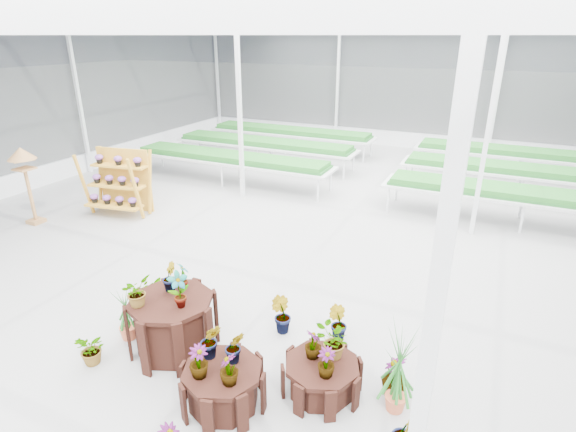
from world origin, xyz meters
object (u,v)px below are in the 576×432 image
at_px(plinth_low, 322,377).
at_px(shelf_rack, 117,183).
at_px(bird_table, 28,186).
at_px(plinth_mid, 223,387).
at_px(plinth_tall, 173,324).

bearing_deg(plinth_low, shelf_rack, 152.14).
relative_size(shelf_rack, bird_table, 0.87).
relative_size(plinth_low, bird_table, 0.53).
distance_m(plinth_mid, shelf_rack, 7.21).
distance_m(plinth_tall, plinth_mid, 1.35).
xyz_separation_m(plinth_mid, plinth_low, (1.00, 0.70, -0.04)).
bearing_deg(plinth_tall, bird_table, 158.51).
bearing_deg(plinth_mid, plinth_tall, 153.43).
bearing_deg(plinth_low, plinth_tall, -177.40).
xyz_separation_m(plinth_low, shelf_rack, (-6.78, 3.58, 0.58)).
height_order(plinth_tall, plinth_low, plinth_tall).
height_order(plinth_tall, bird_table, bird_table).
height_order(shelf_rack, bird_table, bird_table).
bearing_deg(shelf_rack, plinth_tall, -48.82).
relative_size(plinth_tall, bird_table, 0.66).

